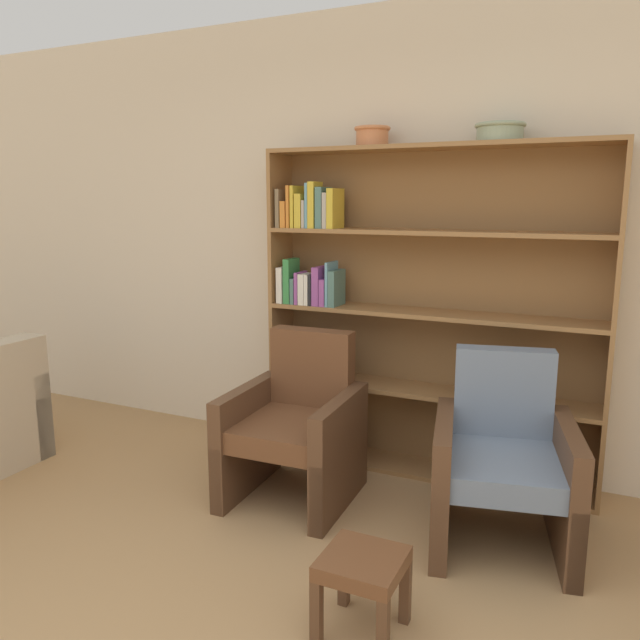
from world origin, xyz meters
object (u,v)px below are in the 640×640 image
object	(u,v)px
armchair_cushioned	(503,463)
footstool	(362,573)
bowl_stoneware	(372,135)
bowl_slate	(500,131)
armchair_leather	(296,427)
bookshelf	(398,318)

from	to	relation	value
armchair_cushioned	footstool	world-z (taller)	armchair_cushioned
armchair_cushioned	bowl_stoneware	bearing A→B (deg)	-45.69
bowl_slate	armchair_cushioned	distance (m)	1.71
bowl_stoneware	bowl_slate	distance (m)	0.72
bowl_stoneware	armchair_cushioned	bearing A→B (deg)	-33.24
bowl_slate	armchair_leather	distance (m)	1.93
armchair_cushioned	footstool	distance (m)	0.99
footstool	armchair_leather	bearing A→B (deg)	129.41
bowl_slate	armchair_cushioned	size ratio (longest dim) A/B	0.29
bookshelf	armchair_leather	xyz separation A→B (m)	(-0.37, -0.62, -0.53)
bookshelf	footstool	size ratio (longest dim) A/B	6.18
bowl_slate	footstool	size ratio (longest dim) A/B	0.83
bowl_slate	footstool	world-z (taller)	bowl_slate
bookshelf	armchair_leather	bearing A→B (deg)	-121.04
bowl_stoneware	armchair_cushioned	size ratio (longest dim) A/B	0.23
footstool	bookshelf	bearing A→B (deg)	103.90
bookshelf	bowl_stoneware	bearing A→B (deg)	-173.49
bowl_stoneware	armchair_leather	size ratio (longest dim) A/B	0.23
footstool	bowl_stoneware	bearing A→B (deg)	110.19
armchair_leather	armchair_cushioned	distance (m)	1.11
armchair_leather	footstool	world-z (taller)	armchair_leather
bowl_stoneware	armchair_leather	xyz separation A→B (m)	(-0.20, -0.60, -1.60)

